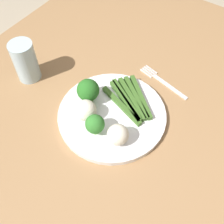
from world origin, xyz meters
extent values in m
cube|color=#B7A88E|center=(0.00, 0.00, -0.01)|extent=(6.00, 6.00, 0.02)
cube|color=#9E754C|center=(0.00, 0.00, 0.72)|extent=(1.17, 1.01, 0.04)
cylinder|color=#9E754C|center=(0.53, 0.44, 0.35)|extent=(0.07, 0.07, 0.70)
cylinder|color=white|center=(-0.05, 0.01, 0.75)|extent=(0.28, 0.28, 0.01)
cube|color=#3D6626|center=(0.04, -0.03, 0.76)|extent=(0.11, 0.12, 0.01)
cube|color=#3D6626|center=(0.03, -0.02, 0.76)|extent=(0.10, 0.13, 0.01)
cube|color=#3D6626|center=(0.02, -0.01, 0.76)|extent=(0.09, 0.13, 0.01)
cube|color=#3D6626|center=(0.01, 0.00, 0.76)|extent=(0.08, 0.14, 0.01)
cube|color=#3D6626|center=(0.00, 0.00, 0.76)|extent=(0.08, 0.14, 0.01)
cube|color=#3D6626|center=(-0.02, 0.00, 0.76)|extent=(0.06, 0.15, 0.01)
cylinder|color=#568E33|center=(-0.05, 0.08, 0.76)|extent=(0.02, 0.02, 0.02)
sphere|color=#286B23|center=(-0.05, 0.08, 0.80)|extent=(0.06, 0.06, 0.06)
cylinder|color=#609E3D|center=(-0.12, 0.01, 0.76)|extent=(0.02, 0.02, 0.02)
sphere|color=#337A2D|center=(-0.12, 0.01, 0.79)|extent=(0.05, 0.05, 0.05)
sphere|color=white|center=(-0.11, -0.05, 0.78)|extent=(0.05, 0.05, 0.05)
sphere|color=white|center=(-0.09, 0.06, 0.78)|extent=(0.06, 0.06, 0.06)
cube|color=silver|center=(0.13, -0.07, 0.74)|extent=(0.04, 0.12, 0.00)
cube|color=silver|center=(0.16, 0.01, 0.74)|extent=(0.01, 0.04, 0.00)
cube|color=silver|center=(0.15, 0.01, 0.74)|extent=(0.01, 0.04, 0.00)
cube|color=silver|center=(0.14, 0.01, 0.74)|extent=(0.01, 0.04, 0.00)
cube|color=silver|center=(0.14, 0.01, 0.74)|extent=(0.01, 0.04, 0.00)
cylinder|color=silver|center=(-0.06, 0.29, 0.80)|extent=(0.07, 0.07, 0.12)
camera|label=1|loc=(-0.39, -0.23, 1.33)|focal=44.29mm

